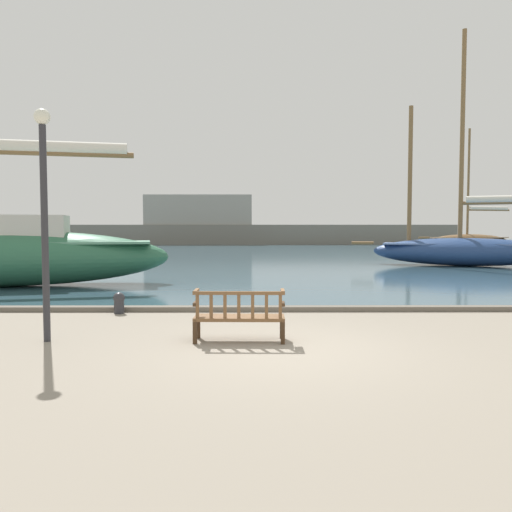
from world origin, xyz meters
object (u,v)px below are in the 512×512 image
park_bench (239,315)px  mooring_bollard (119,302)px  sailboat_mid_starboard (465,248)px  sailboat_outer_port (7,251)px  sailboat_far_port (469,240)px  lamp_post (44,201)px

park_bench → mooring_bollard: (-2.93, 2.95, -0.20)m
park_bench → mooring_bollard: park_bench is taller
sailboat_mid_starboard → mooring_bollard: size_ratio=23.81×
sailboat_outer_port → mooring_bollard: bearing=-44.1°
sailboat_far_port → lamp_post: 43.84m
park_bench → sailboat_outer_port: 11.15m
mooring_bollard → sailboat_outer_port: bearing=135.9°
sailboat_far_port → lamp_post: bearing=-122.6°
park_bench → sailboat_mid_starboard: (11.12, 16.75, 0.54)m
sailboat_far_port → lamp_post: size_ratio=2.69×
sailboat_outer_port → lamp_post: size_ratio=3.70×
mooring_bollard → lamp_post: 3.69m
mooring_bollard → lamp_post: size_ratio=0.12×
park_bench → mooring_bollard: 4.16m
sailboat_far_port → mooring_bollard: 41.11m
sailboat_far_port → mooring_bollard: bearing=-124.2°
mooring_bollard → sailboat_far_port: bearing=55.8°
park_bench → mooring_bollard: size_ratio=3.21×
sailboat_outer_port → sailboat_far_port: (28.09, 29.17, -0.30)m
mooring_bollard → lamp_post: bearing=-99.7°
park_bench → sailboat_far_port: 42.11m
sailboat_mid_starboard → lamp_post: size_ratio=2.92×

